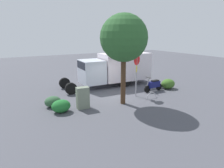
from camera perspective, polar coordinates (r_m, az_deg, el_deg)
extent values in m
plane|color=#4A4B53|center=(14.44, 0.72, -3.54)|extent=(60.00, 60.00, 0.00)
cylinder|color=black|center=(18.52, 1.04, 1.98)|extent=(0.91, 0.29, 0.90)
cylinder|color=black|center=(16.92, 4.12, 0.73)|extent=(0.91, 0.29, 0.90)
cylinder|color=black|center=(16.81, -13.64, 0.26)|extent=(0.91, 0.29, 0.90)
cylinder|color=black|center=(15.03, -11.85, -1.33)|extent=(0.91, 0.29, 0.90)
cube|color=white|center=(17.68, 3.68, 5.20)|extent=(4.43, 2.37, 2.33)
cube|color=silver|center=(16.33, -5.93, 3.60)|extent=(1.88, 2.17, 1.90)
cube|color=black|center=(16.22, -5.99, 5.68)|extent=(1.90, 2.01, 0.60)
cylinder|color=black|center=(15.48, 10.26, -1.43)|extent=(0.56, 0.13, 0.56)
cylinder|color=black|center=(16.33, 13.49, -0.76)|extent=(0.56, 0.13, 0.56)
cube|color=navy|center=(15.86, 12.10, -0.09)|extent=(1.11, 0.37, 0.48)
cube|color=black|center=(15.86, 12.41, 0.90)|extent=(0.65, 0.31, 0.12)
cylinder|color=slate|center=(15.37, 10.49, 0.56)|extent=(0.29, 0.08, 0.69)
cylinder|color=black|center=(15.29, 10.55, 1.84)|extent=(0.07, 0.55, 0.04)
cylinder|color=#9E9EA3|center=(14.14, 7.06, 2.01)|extent=(0.08, 0.08, 2.88)
cylinder|color=red|center=(13.91, 7.27, 7.02)|extent=(0.71, 0.32, 0.76)
cube|color=yellow|center=(14.01, 7.19, 4.43)|extent=(0.33, 0.33, 0.44)
cylinder|color=#47301E|center=(12.54, 3.29, 1.22)|extent=(0.32, 0.32, 3.19)
sphere|color=#2B5C2B|center=(12.20, 3.47, 13.29)|extent=(2.93, 2.93, 2.93)
cube|color=slate|center=(12.09, -8.51, -4.00)|extent=(0.79, 0.52, 1.34)
torus|color=#B7B7BC|center=(14.33, 11.40, -3.97)|extent=(0.85, 0.10, 0.85)
ellipsoid|color=#206C2C|center=(11.84, -14.61, -6.24)|extent=(1.10, 0.90, 0.75)
ellipsoid|color=#3C6824|center=(16.91, 15.99, 0.05)|extent=(1.20, 0.98, 0.82)
ellipsoid|color=#345A3A|center=(12.82, -16.86, -4.93)|extent=(1.01, 0.82, 0.69)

